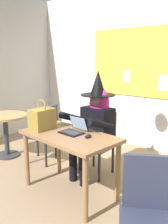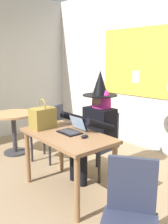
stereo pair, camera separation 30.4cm
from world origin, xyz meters
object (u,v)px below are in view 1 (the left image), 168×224
at_px(chair_spare_by_window, 45,131).
at_px(chair_at_desk, 100,139).
at_px(handbag, 42,119).
at_px(desk_main, 69,143).
at_px(person_costumed, 95,121).
at_px(laptop, 74,129).
at_px(side_table_round, 6,126).
at_px(chair_extra_corner, 147,209).
at_px(computer_mouse, 88,136).

bearing_deg(chair_spare_by_window, chair_at_desk, 177.15).
xyz_separation_m(handbag, chair_spare_by_window, (-0.51, 0.47, -0.37)).
bearing_deg(desk_main, person_costumed, 96.21).
xyz_separation_m(laptop, side_table_round, (-1.60, 0.05, -0.27)).
xyz_separation_m(chair_at_desk, handbag, (-0.34, -0.75, 0.38)).
relative_size(chair_spare_by_window, chair_extra_corner, 1.03).
height_order(person_costumed, chair_spare_by_window, person_costumed).
bearing_deg(handbag, person_costumed, 61.73).
relative_size(desk_main, side_table_round, 1.69).
distance_m(chair_at_desk, side_table_round, 1.63).
bearing_deg(handbag, chair_spare_by_window, 137.17).
height_order(desk_main, laptop, laptop).
bearing_deg(computer_mouse, chair_at_desk, 109.29).
xyz_separation_m(computer_mouse, side_table_round, (-1.85, 0.10, -0.24)).
xyz_separation_m(laptop, chair_extra_corner, (1.20, -0.48, -0.30)).
xyz_separation_m(desk_main, computer_mouse, (0.25, 0.04, 0.13)).
distance_m(desk_main, person_costumed, 0.59).
xyz_separation_m(side_table_round, chair_spare_by_window, (0.69, 0.26, -0.01)).
bearing_deg(person_costumed, chair_at_desk, -177.21).
relative_size(chair_at_desk, side_table_round, 1.24).
relative_size(person_costumed, computer_mouse, 14.11).
bearing_deg(laptop, desk_main, -85.50).
distance_m(chair_at_desk, person_costumed, 0.32).
bearing_deg(side_table_round, handbag, -9.84).
bearing_deg(computer_mouse, side_table_round, 170.29).
height_order(laptop, chair_spare_by_window, laptop).
bearing_deg(laptop, side_table_round, -178.99).
relative_size(handbag, chair_spare_by_window, 0.41).
height_order(desk_main, chair_extra_corner, chair_extra_corner).
xyz_separation_m(person_costumed, chair_spare_by_window, (-0.85, -0.16, -0.28)).
relative_size(computer_mouse, handbag, 0.28).
relative_size(chair_at_desk, chair_spare_by_window, 0.98).
bearing_deg(chair_extra_corner, handbag, -133.72).
relative_size(chair_at_desk, laptop, 3.07).
bearing_deg(desk_main, chair_spare_by_window, 155.92).
distance_m(chair_at_desk, chair_extra_corner, 1.66).
relative_size(laptop, computer_mouse, 2.80).
distance_m(laptop, chair_extra_corner, 1.33).
relative_size(person_costumed, side_table_round, 2.04).
bearing_deg(chair_at_desk, person_costumed, -2.08).
distance_m(chair_at_desk, handbag, 0.91).
xyz_separation_m(computer_mouse, handbag, (-0.65, -0.11, 0.12)).
bearing_deg(handbag, side_table_round, 170.16).
bearing_deg(handbag, desk_main, 9.36).
bearing_deg(desk_main, chair_extra_corner, -18.02).
bearing_deg(chair_at_desk, desk_main, 3.08).
xyz_separation_m(chair_at_desk, computer_mouse, (0.31, -0.64, 0.27)).
distance_m(desk_main, handbag, 0.48).
bearing_deg(computer_mouse, person_costumed, 114.30).
bearing_deg(laptop, chair_extra_corner, -18.99).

